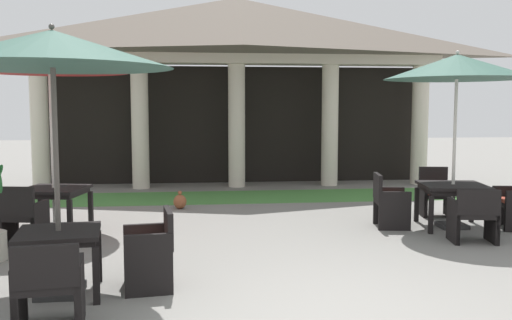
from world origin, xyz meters
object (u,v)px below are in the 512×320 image
Objects in this scene: patio_table_mid_left at (453,190)px; patio_umbrella_mid_right at (52,51)px; patio_umbrella_mid_left at (457,68)px; terracotta_urn at (180,201)px; patio_chair_near_foreground_south at (23,218)px; patio_table_mid_right at (59,240)px; patio_chair_mid_left_south at (474,216)px; patio_chair_mid_right_south at (49,287)px; patio_umbrella_near_foreground at (49,64)px; patio_chair_mid_left_north at (435,194)px; patio_table_near_foreground at (54,194)px; patio_chair_mid_right_east at (151,251)px; patio_chair_mid_left_west at (389,202)px.

patio_umbrella_mid_right is (-5.69, -2.75, 1.94)m from patio_table_mid_left.
patio_umbrella_mid_left is 5.65m from terracotta_urn.
patio_chair_near_foreground_south is 2.42m from patio_table_mid_right.
patio_chair_mid_left_south is 6.03m from patio_chair_mid_right_south.
patio_umbrella_near_foreground is at bearing -138.14° from terracotta_urn.
patio_chair_mid_right_south is at bearing 48.39° from patio_chair_mid_left_north.
patio_table_near_foreground is at bearing 175.64° from patio_chair_mid_left_south.
patio_table_mid_left is at bearing 90.00° from patio_chair_mid_left_south.
patio_umbrella_near_foreground is at bearing 90.00° from patio_chair_near_foreground_south.
patio_chair_mid_right_south is at bearing -77.05° from patio_table_near_foreground.
patio_umbrella_near_foreground is 3.93m from patio_table_mid_right.
patio_table_mid_right is at bearing -54.73° from patio_chair_near_foreground_south.
patio_chair_mid_right_east is 2.41× the size of terracotta_urn.
patio_umbrella_mid_left reaches higher than patio_chair_near_foreground_south.
patio_umbrella_mid_left is at bearing 25.78° from patio_table_mid_right.
patio_chair_mid_left_west reaches higher than patio_chair_mid_left_south.
patio_chair_mid_right_south reaches higher than patio_table_mid_left.
patio_table_near_foreground is at bearing 95.23° from patio_chair_mid_right_south.
patio_umbrella_mid_right is at bearing 41.69° from patio_chair_mid_left_north.
patio_chair_mid_right_south is at bearing -82.27° from patio_table_mid_right.
patio_table_mid_right is 0.98m from patio_chair_mid_right_south.
patio_chair_near_foreground_south is 7.05m from patio_chair_mid_left_north.
patio_table_near_foreground is 1.23× the size of patio_chair_mid_left_north.
patio_chair_mid_right_south is at bearing -146.40° from patio_umbrella_mid_left.
patio_chair_mid_right_south is at bearing -77.05° from patio_umbrella_near_foreground.
patio_table_mid_left is (6.53, -0.47, -2.04)m from patio_umbrella_near_foreground.
patio_umbrella_mid_left is (-0.00, 0.00, 2.00)m from patio_table_mid_left.
patio_chair_mid_left_north is (6.69, 0.55, -0.22)m from patio_table_near_foreground.
patio_umbrella_mid_left reaches higher than patio_table_near_foreground.
patio_chair_mid_right_south is 6.03m from terracotta_urn.
patio_umbrella_near_foreground is (-0.00, 0.00, 2.07)m from patio_table_near_foreground.
patio_chair_mid_left_west reaches higher than terracotta_urn.
patio_chair_mid_right_south is at bearing -59.59° from patio_chair_near_foreground_south.
patio_table_mid_left is 1.07m from patio_chair_mid_left_north.
patio_chair_mid_left_west is at bearing 31.94° from patio_umbrella_mid_right.
patio_chair_near_foreground_south is at bearing -73.95° from patio_chair_mid_left_west.
patio_chair_near_foreground_south reaches higher than patio_chair_mid_left_north.
patio_chair_mid_right_east is 1.36m from patio_chair_mid_right_south.
patio_table_near_foreground is 3.87m from patio_umbrella_mid_right.
patio_chair_near_foreground_south is 3.54m from terracotta_urn.
patio_chair_mid_left_south is 5.48m from terracotta_urn.
terracotta_urn is (1.14, 4.99, -2.43)m from patio_umbrella_mid_right.
patio_umbrella_mid_right is at bearing -154.22° from patio_table_mid_left.
patio_chair_near_foreground_south and patio_chair_mid_left_west have the same top height.
patio_chair_mid_left_north is (0.16, 1.03, -0.24)m from patio_table_mid_left.
patio_umbrella_mid_right is at bearing -75.55° from patio_table_near_foreground.
patio_chair_mid_left_north reaches higher than patio_chair_mid_right_east.
patio_table_mid_left is at bearing 25.78° from patio_umbrella_mid_right.
patio_table_mid_left is at bearing -4.15° from patio_umbrella_near_foreground.
patio_chair_mid_left_west is 1.47m from patio_chair_mid_left_north.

